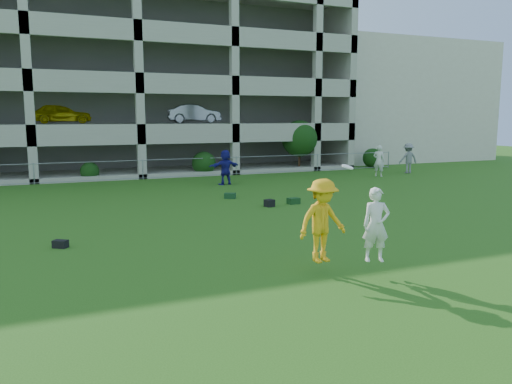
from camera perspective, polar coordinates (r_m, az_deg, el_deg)
name	(u,v)px	position (r m, az deg, el deg)	size (l,w,h in m)	color
ground	(276,264)	(12.85, 2.29, -8.21)	(100.00, 100.00, 0.00)	#235114
stucco_building	(374,103)	(48.27, 13.30, 9.85)	(16.00, 14.00, 10.00)	beige
bystander_d	(225,167)	(27.64, -3.53, 2.85)	(1.80, 0.57, 1.94)	navy
bystander_e	(379,161)	(32.38, 13.87, 3.48)	(0.72, 0.47, 1.97)	silver
bystander_f	(408,158)	(34.85, 17.00, 3.71)	(1.29, 0.74, 1.99)	gray
bag_black_b	(60,244)	(15.41, -21.45, -5.55)	(0.40, 0.25, 0.22)	black
bag_green_c	(293,201)	(21.58, 4.30, -1.01)	(0.50, 0.35, 0.26)	#143717
crate_d	(269,203)	(20.84, 1.54, -1.28)	(0.35, 0.35, 0.30)	black
bag_green_g	(230,196)	(22.98, -2.99, -0.43)	(0.50, 0.30, 0.25)	#133518
frisbee_contest	(333,221)	(11.88, 8.76, -3.34)	(2.12, 1.38, 2.37)	#F3A915
parking_garage	(120,86)	(39.27, -15.33, 11.62)	(30.00, 14.00, 12.00)	#9E998C
fence	(143,169)	(30.75, -12.81, 2.56)	(36.06, 0.06, 1.20)	gray
shrub_row	(212,152)	(32.44, -5.05, 4.63)	(34.38, 2.52, 3.50)	#163D11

